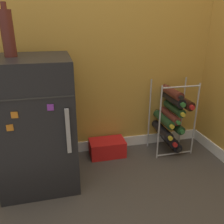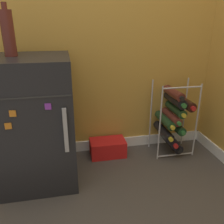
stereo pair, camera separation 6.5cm
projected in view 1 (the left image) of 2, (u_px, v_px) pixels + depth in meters
ground_plane at (117, 196)px, 1.57m from camera, size 14.00×14.00×0.00m
mini_fridge at (37, 123)px, 1.60m from camera, size 0.49×0.55×0.88m
wine_rack at (171, 118)px, 2.02m from camera, size 0.33×0.32×0.63m
soda_box at (107, 148)px, 2.02m from camera, size 0.30×0.18×0.14m
fridge_top_bottle at (8, 33)px, 1.40m from camera, size 0.08×0.08×0.31m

